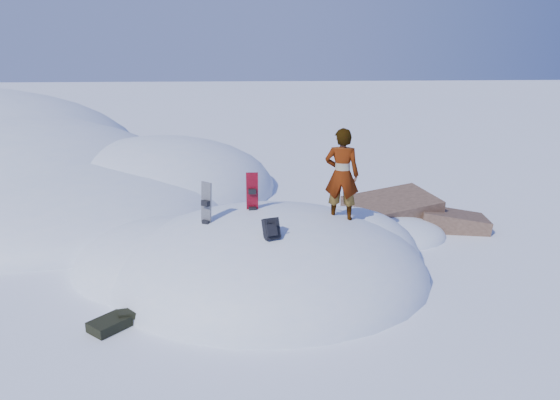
{
  "coord_description": "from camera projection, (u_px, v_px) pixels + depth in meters",
  "views": [
    {
      "loc": [
        -0.45,
        -11.05,
        4.99
      ],
      "look_at": [
        0.25,
        0.3,
        1.66
      ],
      "focal_mm": 35.0,
      "sensor_mm": 36.0,
      "label": 1
    }
  ],
  "objects": [
    {
      "name": "rock_outcrop",
      "position": [
        399.0,
        227.0,
        15.11
      ],
      "size": [
        4.68,
        4.41,
        1.68
      ],
      "color": "brown",
      "rests_on": "ground"
    },
    {
      "name": "snow_mound",
      "position": [
        261.0,
        272.0,
        12.23
      ],
      "size": [
        8.0,
        6.0,
        3.0
      ],
      "color": "white",
      "rests_on": "ground"
    },
    {
      "name": "snowboard_dark",
      "position": [
        206.0,
        215.0,
        11.22
      ],
      "size": [
        0.28,
        0.28,
        1.41
      ],
      "rotation": [
        0.0,
        0.0,
        -0.7
      ],
      "color": "black",
      "rests_on": "snow_mound"
    },
    {
      "name": "gear_pile",
      "position": [
        113.0,
        322.0,
        9.81
      ],
      "size": [
        0.92,
        0.81,
        0.24
      ],
      "rotation": [
        0.0,
        0.0,
        0.84
      ],
      "color": "black",
      "rests_on": "ground"
    },
    {
      "name": "snowboard_red",
      "position": [
        252.0,
        202.0,
        11.76
      ],
      "size": [
        0.26,
        0.16,
        1.37
      ],
      "rotation": [
        0.0,
        0.0,
        0.0
      ],
      "color": "red",
      "rests_on": "snow_mound"
    },
    {
      "name": "ground",
      "position": [
        269.0,
        276.0,
        12.01
      ],
      "size": [
        120.0,
        120.0,
        0.0
      ],
      "primitive_type": "plane",
      "color": "white",
      "rests_on": "ground"
    },
    {
      "name": "backpack",
      "position": [
        271.0,
        229.0,
        10.4
      ],
      "size": [
        0.38,
        0.45,
        0.49
      ],
      "rotation": [
        0.0,
        0.0,
        0.31
      ],
      "color": "black",
      "rests_on": "snow_mound"
    },
    {
      "name": "person",
      "position": [
        342.0,
        175.0,
        11.53
      ],
      "size": [
        0.83,
        0.65,
        2.0
      ],
      "primitive_type": "imported",
      "rotation": [
        0.0,
        0.0,
        2.87
      ],
      "color": "slate",
      "rests_on": "snow_mound"
    }
  ]
}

